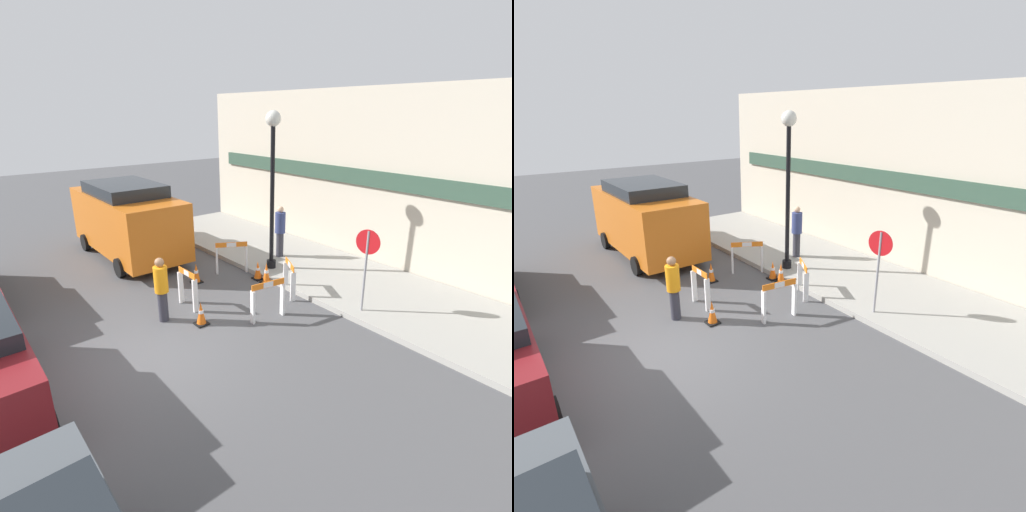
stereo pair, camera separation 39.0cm
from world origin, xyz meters
The scene contains 16 objects.
ground_plane centered at (0.00, 0.00, 0.00)m, with size 60.00×60.00×0.00m, color #4C4C4F.
sidewalk_slab centered at (0.00, 6.28, 0.07)m, with size 18.00×3.57×0.15m.
storefront_facade centered at (0.00, 8.14, 2.75)m, with size 18.00×0.22×5.50m.
streetlamp_post centered at (-1.88, 5.10, 3.17)m, with size 0.44×0.44×4.66m.
stop_sign centered at (1.69, 4.92, 1.54)m, with size 0.59×0.13×2.07m.
barricade_0 centered at (0.35, 3.02, 0.54)m, with size 0.26×0.92×0.99m.
barricade_1 centered at (-0.30, 4.35, 0.53)m, with size 0.79×0.52×0.97m.
barricade_2 centered at (-2.60, 4.09, 0.56)m, with size 0.60×0.92×1.00m.
barricade_3 centered at (-1.42, 1.84, 0.54)m, with size 0.75×0.15×1.03m.
traffic_cone_0 centered at (-1.70, 4.40, 0.27)m, with size 0.30×0.30×0.57m.
traffic_cone_1 centered at (-0.44, 1.62, 0.28)m, with size 0.30×0.30×0.58m.
traffic_cone_2 centered at (-2.65, 2.83, 0.29)m, with size 0.30×0.30×0.60m.
traffic_cone_3 centered at (-1.31, 4.40, 0.31)m, with size 0.30×0.30×0.64m.
person_worker centered at (-1.19, 1.02, 0.87)m, with size 0.33×0.33×1.61m.
person_pedestrian centered at (-2.49, 6.02, 1.07)m, with size 0.37×0.37×1.72m.
work_van centered at (-6.11, 2.30, 1.38)m, with size 5.20×2.26×2.55m.
Camera 1 is at (6.85, -2.70, 4.78)m, focal length 28.00 mm.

